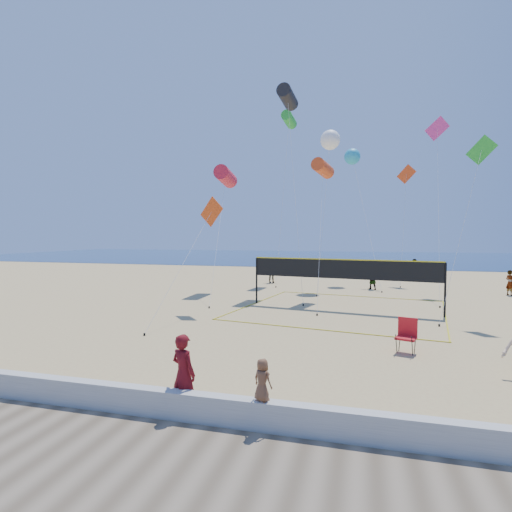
# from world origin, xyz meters

# --- Properties ---
(ground) EXTENTS (120.00, 120.00, 0.00)m
(ground) POSITION_xyz_m (0.00, 0.00, 0.00)
(ground) COLOR tan
(ground) RESTS_ON ground
(ocean) EXTENTS (140.00, 50.00, 0.03)m
(ocean) POSITION_xyz_m (0.00, 62.00, 0.01)
(ocean) COLOR navy
(ocean) RESTS_ON ground
(seawall) EXTENTS (32.00, 0.30, 0.60)m
(seawall) POSITION_xyz_m (0.00, -3.00, 0.30)
(seawall) COLOR beige
(seawall) RESTS_ON ground
(boardwalk) EXTENTS (32.00, 3.60, 0.03)m
(boardwalk) POSITION_xyz_m (0.00, -5.00, 0.01)
(boardwalk) COLOR #776751
(boardwalk) RESTS_ON ground
(woman) EXTENTS (0.75, 0.63, 1.76)m
(woman) POSITION_xyz_m (-1.86, -2.70, 0.88)
(woman) COLOR #610D12
(woman) RESTS_ON ground
(toddler) EXTENTS (0.49, 0.42, 0.86)m
(toddler) POSITION_xyz_m (0.02, -3.00, 1.03)
(toddler) COLOR brown
(toddler) RESTS_ON seawall
(far_person_0) EXTENTS (1.17, 0.83, 1.85)m
(far_person_0) POSITION_xyz_m (-5.34, 21.20, 0.92)
(far_person_0) COLOR gray
(far_person_0) RESTS_ON ground
(far_person_1) EXTENTS (1.55, 1.11, 1.61)m
(far_person_1) POSITION_xyz_m (2.62, 19.29, 0.81)
(far_person_1) COLOR gray
(far_person_1) RESTS_ON ground
(far_person_2) EXTENTS (0.64, 0.72, 1.66)m
(far_person_2) POSITION_xyz_m (11.24, 18.71, 0.83)
(far_person_2) COLOR gray
(far_person_2) RESTS_ON ground
(far_person_3) EXTENTS (0.77, 0.63, 1.46)m
(far_person_3) POSITION_xyz_m (-3.77, 30.31, 0.73)
(far_person_3) COLOR gray
(far_person_3) RESTS_ON ground
(far_person_4) EXTENTS (0.93, 1.08, 1.45)m
(far_person_4) POSITION_xyz_m (7.14, 33.95, 0.72)
(far_person_4) COLOR gray
(far_person_4) RESTS_ON ground
(camp_chair) EXTENTS (0.76, 0.89, 1.28)m
(camp_chair) POSITION_xyz_m (3.39, 3.42, 0.66)
(camp_chair) COLOR red
(camp_chair) RESTS_ON ground
(volleyball_net) EXTENTS (11.42, 11.29, 2.69)m
(volleyball_net) POSITION_xyz_m (0.89, 10.73, 1.86)
(volleyball_net) COLOR black
(volleyball_net) RESTS_ON ground
(kite_0) EXTENTS (2.18, 8.49, 8.80)m
(kite_0) POSITION_xyz_m (-7.58, 16.42, 8.10)
(kite_0) COLOR red
(kite_0) RESTS_ON ground
(kite_1) EXTENTS (2.66, 7.10, 14.15)m
(kite_1) POSITION_xyz_m (-3.27, 17.14, 13.49)
(kite_1) COLOR black
(kite_1) RESTS_ON ground
(kite_2) EXTENTS (1.33, 7.08, 8.66)m
(kite_2) POSITION_xyz_m (-0.57, 14.73, 8.10)
(kite_2) COLOR #D04218
(kite_2) RESTS_ON ground
(kite_3) EXTENTS (1.50, 6.05, 5.94)m
(kite_3) POSITION_xyz_m (-5.72, 8.52, 4.89)
(kite_3) COLOR #D34514
(kite_3) RESTS_ON ground
(kite_4) EXTENTS (2.70, 2.76, 8.57)m
(kite_4) POSITION_xyz_m (7.05, 10.05, 7.33)
(kite_4) COLOR green
(kite_4) RESTS_ON ground
(kite_5) EXTENTS (1.75, 7.79, 12.31)m
(kite_5) POSITION_xyz_m (6.81, 19.76, 10.76)
(kite_5) COLOR #EA3991
(kite_5) RESTS_ON ground
(kite_6) EXTENTS (1.54, 6.01, 11.82)m
(kite_6) POSITION_xyz_m (-0.57, 20.10, 11.08)
(kite_6) COLOR white
(kite_6) RESTS_ON ground
(kite_7) EXTENTS (3.16, 7.08, 11.17)m
(kite_7) POSITION_xyz_m (0.95, 24.02, 10.50)
(kite_7) COLOR #27A0C9
(kite_7) RESTS_ON ground
(kite_8) EXTENTS (1.04, 5.86, 14.31)m
(kite_8) POSITION_xyz_m (-4.29, 23.26, 13.71)
(kite_8) COLOR green
(kite_8) RESTS_ON ground
(kite_9) EXTENTS (1.47, 3.81, 9.71)m
(kite_9) POSITION_xyz_m (5.23, 24.12, 8.41)
(kite_9) COLOR #D04218
(kite_9) RESTS_ON ground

